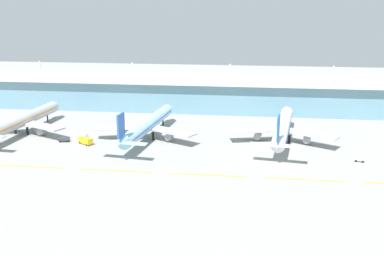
% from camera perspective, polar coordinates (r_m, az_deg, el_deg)
% --- Properties ---
extents(ground_plane, '(600.00, 600.00, 0.00)m').
position_cam_1_polar(ground_plane, '(168.88, 3.31, -5.03)').
color(ground_plane, gray).
extents(terminal_building, '(288.00, 34.00, 27.65)m').
position_cam_1_polar(terminal_building, '(258.76, 4.90, 4.35)').
color(terminal_building, '#6693A8').
rests_on(terminal_building, ground).
extents(airliner_nearest, '(48.67, 67.85, 18.90)m').
position_cam_1_polar(airliner_nearest, '(225.46, -20.97, 0.92)').
color(airliner_nearest, '#ADB2BC').
rests_on(airliner_nearest, ground).
extents(airliner_near_middle, '(48.50, 70.04, 18.90)m').
position_cam_1_polar(airliner_near_middle, '(203.14, -5.76, 0.37)').
color(airliner_near_middle, '#9ED1EA').
rests_on(airliner_near_middle, ground).
extents(airliner_far_middle, '(48.36, 68.87, 18.90)m').
position_cam_1_polar(airliner_far_middle, '(201.99, 11.57, 0.04)').
color(airliner_far_middle, white).
rests_on(airliner_far_middle, ground).
extents(taxiway_stripe_west, '(28.00, 0.70, 0.04)m').
position_cam_1_polar(taxiway_stripe_west, '(179.97, -20.16, -4.68)').
color(taxiway_stripe_west, yellow).
rests_on(taxiway_stripe_west, ground).
extents(taxiway_stripe_mid_west, '(28.00, 0.70, 0.04)m').
position_cam_1_polar(taxiway_stripe_mid_west, '(167.31, -9.71, -5.43)').
color(taxiway_stripe_mid_west, yellow).
rests_on(taxiway_stripe_mid_west, ground).
extents(taxiway_stripe_centre, '(28.00, 0.70, 0.04)m').
position_cam_1_polar(taxiway_stripe_centre, '(160.97, 2.01, -6.06)').
color(taxiway_stripe_centre, yellow).
rests_on(taxiway_stripe_centre, ground).
extents(taxiway_stripe_mid_east, '(28.00, 0.70, 0.04)m').
position_cam_1_polar(taxiway_stripe_mid_east, '(161.68, 14.17, -6.44)').
color(taxiway_stripe_mid_east, yellow).
rests_on(taxiway_stripe_mid_east, ground).
extents(fuel_truck, '(7.45, 6.10, 4.95)m').
position_cam_1_polar(fuel_truck, '(201.03, -13.55, -1.40)').
color(fuel_truck, gold).
rests_on(fuel_truck, ground).
extents(baggage_cart, '(3.94, 2.79, 2.48)m').
position_cam_1_polar(baggage_cart, '(185.85, 20.70, -3.69)').
color(baggage_cart, silver).
rests_on(baggage_cart, ground).
extents(pushback_tug, '(4.68, 3.02, 1.85)m').
position_cam_1_polar(pushback_tug, '(207.32, -16.08, -1.40)').
color(pushback_tug, '#333842').
rests_on(pushback_tug, ground).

